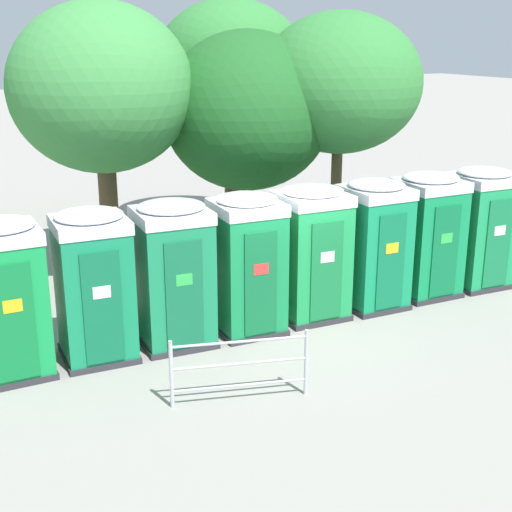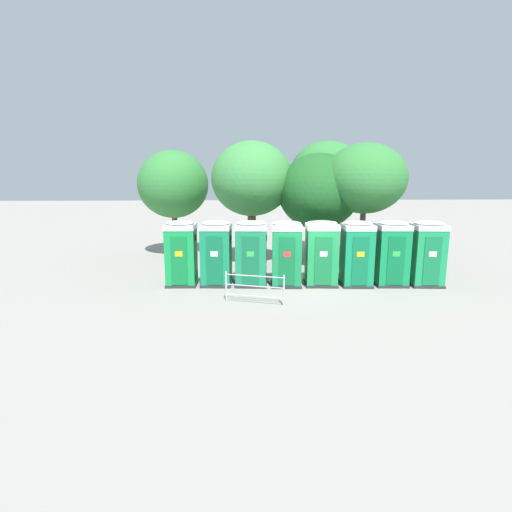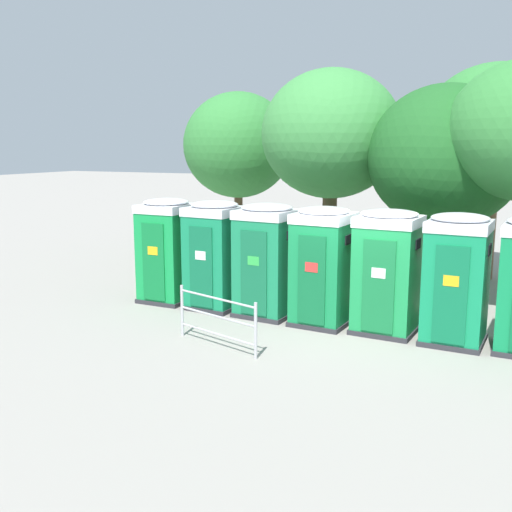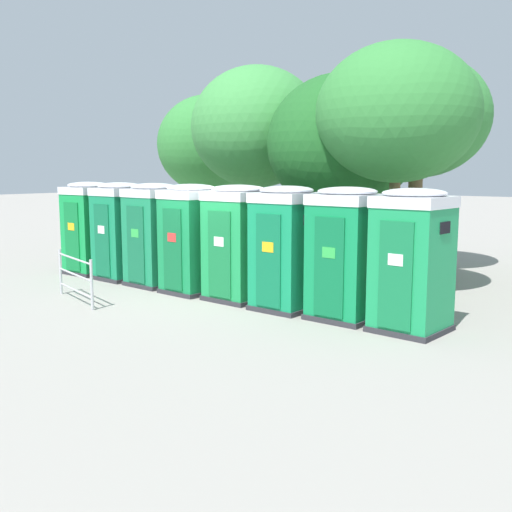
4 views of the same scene
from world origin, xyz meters
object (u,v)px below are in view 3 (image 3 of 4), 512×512
portapotty_2 (267,259)px  street_tree_1 (331,135)px  street_tree_3 (496,127)px  street_tree_2 (238,146)px  portapotty_0 (167,250)px  event_barrier (217,318)px  portapotty_1 (215,254)px  portapotty_3 (323,266)px  street_tree_0 (445,157)px  portapotty_4 (387,271)px  portapotty_5 (456,278)px

portapotty_2 → street_tree_1: (0.18, 4.02, 2.80)m
portapotty_2 → street_tree_3: (4.26, 6.09, 3.03)m
portapotty_2 → street_tree_2: 8.03m
portapotty_0 → street_tree_3: size_ratio=0.42×
street_tree_1 → event_barrier: street_tree_1 is taller
portapotty_1 → portapotty_3: size_ratio=1.00×
portapotty_3 → portapotty_2: bearing=174.3°
portapotty_0 → portapotty_2: bearing=-3.4°
street_tree_0 → street_tree_3: bearing=70.2°
street_tree_0 → event_barrier: size_ratio=2.69×
street_tree_2 → portapotty_4: bearing=-45.1°
portapotty_4 → portapotty_5: 1.37m
portapotty_2 → street_tree_2: bearing=120.9°
street_tree_0 → street_tree_3: 2.94m
portapotty_4 → street_tree_3: street_tree_3 is taller
portapotty_2 → portapotty_5: bearing=-3.7°
portapotty_1 → portapotty_4: (4.09, -0.21, -0.00)m
portapotty_5 → street_tree_3: bearing=88.5°
portapotty_3 → portapotty_5: same height
portapotty_4 → street_tree_3: (1.53, 6.22, 3.03)m
portapotty_2 → street_tree_3: bearing=55.0°
portapotty_5 → street_tree_1: bearing=132.4°
portapotty_2 → street_tree_0: 5.25m
portapotty_3 → street_tree_3: 7.50m
portapotty_0 → street_tree_1: bearing=53.0°
portapotty_2 → portapotty_5: size_ratio=1.00×
portapotty_4 → street_tree_3: 7.08m
portapotty_3 → street_tree_2: bearing=128.3°
street_tree_2 → portapotty_0: bearing=-79.5°
event_barrier → street_tree_0: bearing=60.6°
portapotty_3 → portapotty_5: size_ratio=1.00×
portapotty_0 → portapotty_3: same height
portapotty_1 → event_barrier: bearing=-61.1°
portapotty_3 → portapotty_4: size_ratio=1.00×
portapotty_5 → street_tree_0: street_tree_0 is taller
portapotty_2 → portapotty_4: same height
portapotty_2 → portapotty_4: size_ratio=1.00×
street_tree_2 → street_tree_3: (8.17, -0.46, 0.52)m
portapotty_0 → street_tree_3: 9.65m
portapotty_1 → portapotty_5: size_ratio=1.00×
portapotty_0 → portapotty_5: 6.83m
portapotty_2 → portapotty_4: bearing=-2.6°
portapotty_0 → portapotty_3: size_ratio=1.00×
portapotty_3 → portapotty_5: 2.73m
street_tree_1 → street_tree_3: bearing=27.0°
street_tree_1 → street_tree_0: bearing=-10.7°
street_tree_2 → portapotty_3: bearing=-51.7°
portapotty_3 → street_tree_2: 8.87m
portapotty_4 → street_tree_1: (-2.55, 4.14, 2.80)m
portapotty_2 → street_tree_1: bearing=87.4°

